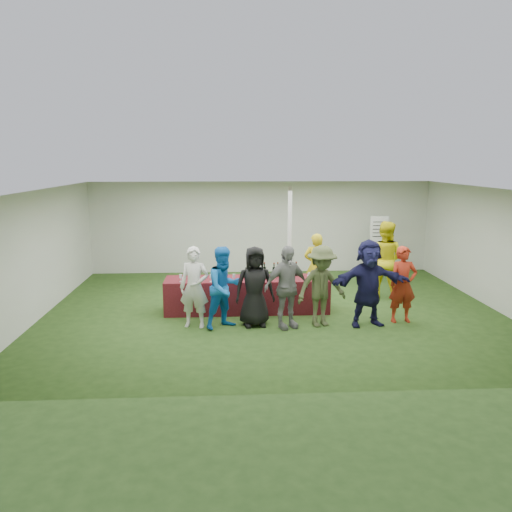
{
  "coord_description": "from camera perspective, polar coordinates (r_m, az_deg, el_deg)",
  "views": [
    {
      "loc": [
        -0.99,
        -10.65,
        3.33
      ],
      "look_at": [
        -0.38,
        0.04,
        1.25
      ],
      "focal_mm": 35.0,
      "sensor_mm": 36.0,
      "label": 1
    }
  ],
  "objects": [
    {
      "name": "staff_back",
      "position": [
        12.49,
        14.43,
        -0.4
      ],
      "size": [
        1.14,
        1.07,
        1.88
      ],
      "primitive_type": "imported",
      "rotation": [
        0.0,
        0.0,
        2.63
      ],
      "color": "yellow",
      "rests_on": "ground"
    },
    {
      "name": "ground",
      "position": [
        11.2,
        1.96,
        -6.31
      ],
      "size": [
        60.0,
        60.0,
        0.0
      ],
      "primitive_type": "plane",
      "color": "#284719",
      "rests_on": "ground"
    },
    {
      "name": "customer_6",
      "position": [
        10.71,
        16.44,
        -3.15
      ],
      "size": [
        0.6,
        0.41,
        1.59
      ],
      "primitive_type": "imported",
      "rotation": [
        0.0,
        0.0,
        0.05
      ],
      "color": "#A12614",
      "rests_on": "ground"
    },
    {
      "name": "water_bottle",
      "position": [
        11.06,
        -0.45,
        -1.94
      ],
      "size": [
        0.07,
        0.07,
        0.23
      ],
      "color": "silver",
      "rests_on": "serving_table"
    },
    {
      "name": "customer_2",
      "position": [
        10.04,
        -0.15,
        -3.51
      ],
      "size": [
        0.85,
        0.6,
        1.63
      ],
      "primitive_type": "imported",
      "rotation": [
        0.0,
        0.0,
        0.11
      ],
      "color": "black",
      "rests_on": "ground"
    },
    {
      "name": "customer_4",
      "position": [
        10.1,
        7.49,
        -3.46
      ],
      "size": [
        1.2,
        0.91,
        1.65
      ],
      "primitive_type": "imported",
      "rotation": [
        0.0,
        0.0,
        0.31
      ],
      "color": "#414A29",
      "rests_on": "ground"
    },
    {
      "name": "wine_bottles",
      "position": [
        11.16,
        2.56,
        -1.75
      ],
      "size": [
        0.85,
        0.15,
        0.32
      ],
      "color": "black",
      "rests_on": "serving_table"
    },
    {
      "name": "serving_table",
      "position": [
        11.1,
        -1.03,
        -4.45
      ],
      "size": [
        3.6,
        0.8,
        0.75
      ],
      "primitive_type": "cube",
      "color": "maroon",
      "rests_on": "ground"
    },
    {
      "name": "wine_glasses",
      "position": [
        10.72,
        -3.22,
        -2.33
      ],
      "size": [
        2.83,
        0.11,
        0.16
      ],
      "color": "silver",
      "rests_on": "serving_table"
    },
    {
      "name": "tent",
      "position": [
        12.11,
        3.85,
        1.55
      ],
      "size": [
        10.0,
        10.0,
        10.0
      ],
      "color": "white",
      "rests_on": "ground"
    },
    {
      "name": "customer_5",
      "position": [
        10.28,
        12.72,
        -3.04
      ],
      "size": [
        1.7,
        0.74,
        1.77
      ],
      "primitive_type": "imported",
      "rotation": [
        0.0,
        0.0,
        0.13
      ],
      "color": "#15153C",
      "rests_on": "ground"
    },
    {
      "name": "wine_list_sign",
      "position": [
        14.11,
        13.87,
        2.46
      ],
      "size": [
        0.5,
        0.03,
        1.8
      ],
      "color": "slate",
      "rests_on": "ground"
    },
    {
      "name": "dump_bucket",
      "position": [
        10.96,
        7.68,
        -2.24
      ],
      "size": [
        0.26,
        0.26,
        0.18
      ],
      "primitive_type": "cylinder",
      "color": "slate",
      "rests_on": "serving_table"
    },
    {
      "name": "customer_3",
      "position": [
        9.93,
        3.49,
        -3.58
      ],
      "size": [
        1.06,
        0.77,
        1.67
      ],
      "primitive_type": "imported",
      "rotation": [
        0.0,
        0.0,
        0.41
      ],
      "color": "slate",
      "rests_on": "ground"
    },
    {
      "name": "staff_pourer",
      "position": [
        12.03,
        6.87,
        -1.2
      ],
      "size": [
        0.67,
        0.53,
        1.61
      ],
      "primitive_type": "imported",
      "rotation": [
        0.0,
        0.0,
        2.86
      ],
      "color": "gold",
      "rests_on": "ground"
    },
    {
      "name": "bar_towel",
      "position": [
        11.2,
        6.57,
        -2.32
      ],
      "size": [
        0.25,
        0.18,
        0.03
      ],
      "primitive_type": "cube",
      "color": "white",
      "rests_on": "serving_table"
    },
    {
      "name": "customer_1",
      "position": [
        9.94,
        -3.61,
        -3.62
      ],
      "size": [
        1.01,
        0.96,
        1.65
      ],
      "primitive_type": "imported",
      "rotation": [
        0.0,
        0.0,
        0.58
      ],
      "color": "blue",
      "rests_on": "ground"
    },
    {
      "name": "customer_0",
      "position": [
        10.04,
        -7.05,
        -3.57
      ],
      "size": [
        0.66,
        0.5,
        1.64
      ],
      "primitive_type": "imported",
      "rotation": [
        0.0,
        0.0,
        -0.2
      ],
      "color": "silver",
      "rests_on": "ground"
    }
  ]
}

